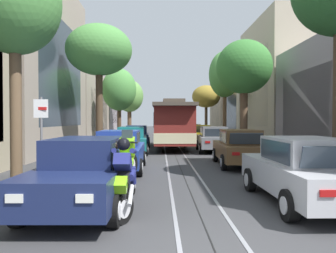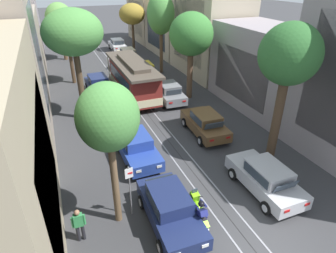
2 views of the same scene
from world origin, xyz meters
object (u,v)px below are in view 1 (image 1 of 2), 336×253
parked_car_white_sixth_right (188,130)px  street_tree_kerb_left_second (99,51)px  parked_car_navy_near_left (86,172)px  street_tree_kerb_left_near (15,5)px  parked_car_beige_fifth_right (192,131)px  street_tree_kerb_right_mid (225,75)px  street_sign_post (41,134)px  cable_car_trolley (173,125)px  parked_car_teal_mid_left (131,140)px  parked_car_brown_second_right (239,147)px  street_tree_kerb_left_mid (119,90)px  motorcycle_with_rider (125,172)px  street_tree_kerb_right_fourth (206,97)px  parked_car_grey_mid_right (213,139)px  parked_car_yellow_fourth_right (200,134)px  parked_car_blue_second_left (119,150)px  parked_car_navy_fourth_left (137,136)px  parked_car_silver_near_right (303,170)px  street_tree_kerb_left_fourth (129,96)px  street_tree_kerb_right_second (244,68)px

parked_car_white_sixth_right → street_tree_kerb_left_second: (-7.18, -20.11, 5.34)m
parked_car_navy_near_left → street_tree_kerb_left_near: bearing=153.4°
parked_car_navy_near_left → parked_car_beige_fifth_right: same height
street_tree_kerb_left_near → street_tree_kerb_right_mid: street_tree_kerb_right_mid is taller
parked_car_white_sixth_right → street_sign_post: street_sign_post is taller
parked_car_navy_near_left → street_tree_kerb_left_near: size_ratio=0.69×
cable_car_trolley → street_tree_kerb_left_near: bearing=-108.8°
parked_car_teal_mid_left → parked_car_brown_second_right: same height
cable_car_trolley → street_sign_post: 13.87m
street_tree_kerb_left_mid → motorcycle_with_rider: street_tree_kerb_left_mid is taller
parked_car_beige_fifth_right → street_tree_kerb_right_fourth: 6.70m
parked_car_grey_mid_right → motorcycle_with_rider: 13.91m
parked_car_beige_fifth_right → street_tree_kerb_right_fourth: bearing=66.4°
parked_car_brown_second_right → parked_car_yellow_fourth_right: same height
street_tree_kerb_right_mid → parked_car_blue_second_left: bearing=-115.6°
parked_car_navy_fourth_left → street_sign_post: (-1.31, -15.51, 0.82)m
street_tree_kerb_right_fourth → parked_car_grey_mid_right: bearing=-96.8°
parked_car_silver_near_right → motorcycle_with_rider: motorcycle_with_rider is taller
parked_car_teal_mid_left → parked_car_white_sixth_right: bearing=75.7°
cable_car_trolley → parked_car_navy_near_left: bearing=-100.0°
parked_car_blue_second_left → parked_car_brown_second_right: size_ratio=0.99×
parked_car_blue_second_left → parked_car_beige_fifth_right: (4.99, 20.65, 0.00)m
parked_car_teal_mid_left → street_tree_kerb_left_fourth: (-1.89, 18.16, 3.94)m
street_tree_kerb_left_second → motorcycle_with_rider: (2.96, -12.66, -5.20)m
parked_car_beige_fifth_right → parked_car_teal_mid_left: bearing=-109.6°
parked_car_teal_mid_left → parked_car_silver_near_right: size_ratio=1.01×
parked_car_silver_near_right → street_sign_post: street_sign_post is taller
street_tree_kerb_left_second → street_tree_kerb_right_mid: bearing=42.2°
parked_car_beige_fifth_right → motorcycle_with_rider: (-4.10, -26.64, 0.14)m
parked_car_teal_mid_left → parked_car_silver_near_right: (5.13, -11.40, 0.00)m
parked_car_silver_near_right → parked_car_white_sixth_right: size_ratio=1.00×
parked_car_navy_fourth_left → street_tree_kerb_right_second: bearing=-28.9°
street_tree_kerb_left_near → street_tree_kerb_left_second: 10.97m
parked_car_teal_mid_left → parked_car_beige_fifth_right: size_ratio=1.01×
street_tree_kerb_left_mid → parked_car_silver_near_right: bearing=-70.9°
parked_car_silver_near_right → street_tree_kerb_left_second: bearing=121.1°
street_tree_kerb_left_second → street_tree_kerb_right_mid: 12.58m
street_tree_kerb_left_fourth → street_tree_kerb_right_fourth: street_tree_kerb_left_fourth is taller
street_tree_kerb_left_near → street_tree_kerb_right_second: (9.02, 11.66, 0.35)m
parked_car_grey_mid_right → parked_car_white_sixth_right: same height
parked_car_brown_second_right → street_tree_kerb_right_second: 7.92m
parked_car_navy_fourth_left → street_tree_kerb_left_near: (-1.93, -15.58, 4.14)m
street_tree_kerb_right_second → motorcycle_with_rider: (-6.02, -13.42, -4.35)m
street_tree_kerb_left_mid → street_tree_kerb_right_mid: bearing=0.1°
parked_car_beige_fifth_right → street_tree_kerb_left_second: bearing=-116.8°
street_tree_kerb_left_fourth → street_tree_kerb_right_second: 19.24m
street_tree_kerb_left_second → street_tree_kerb_right_fourth: size_ratio=1.25×
parked_car_grey_mid_right → street_tree_kerb_right_mid: size_ratio=0.55×
parked_car_navy_near_left → street_sign_post: (-1.40, 1.08, 0.82)m
parked_car_beige_fifth_right → street_sign_post: size_ratio=1.68×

